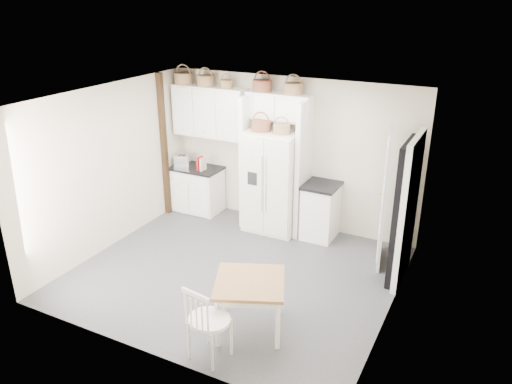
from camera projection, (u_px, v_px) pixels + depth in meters
The scene contains 29 objects.
floor at pixel (235, 273), 7.41m from camera, with size 4.50×4.50×0.00m, color #4D4E53.
ceiling at pixel (232, 98), 6.44m from camera, with size 4.50×4.50×0.00m, color white.
wall_back at pixel (291, 153), 8.58m from camera, with size 4.50×4.50×0.00m, color beige.
wall_left at pixel (110, 168), 7.87m from camera, with size 4.00×4.00×0.00m, color beige.
wall_right at pixel (398, 223), 5.98m from camera, with size 4.00×4.00×0.00m, color beige.
refrigerator at pixel (274, 181), 8.50m from camera, with size 0.91×0.73×1.76m, color white.
base_cab_left at pixel (198, 190), 9.40m from camera, with size 0.88×0.56×0.82m, color white.
base_cab_right at pixel (321, 212), 8.35m from camera, with size 0.52×0.62×0.91m, color white.
dining_table at pixel (250, 305), 6.06m from camera, with size 0.82×0.82×0.68m, color brown.
windsor_chair at pixel (209, 320), 5.53m from camera, with size 0.49×0.45×1.00m, color white.
counter_left at pixel (197, 168), 9.24m from camera, with size 0.92×0.59×0.04m, color black.
counter_right at pixel (322, 185), 8.18m from camera, with size 0.56×0.66×0.04m, color black.
toaster at pixel (182, 160), 9.30m from camera, with size 0.29×0.17×0.20m, color silver.
cookbook_red at pixel (200, 163), 9.06m from camera, with size 0.04×0.17×0.25m, color #B51419.
cookbook_cream at pixel (203, 164), 9.04m from camera, with size 0.04×0.16×0.24m, color beige.
basket_upper_a at pixel (184, 78), 8.86m from camera, with size 0.34×0.34×0.19m, color brown.
basket_upper_b at pixel (206, 81), 8.67m from camera, with size 0.31×0.31×0.18m, color brown.
basket_upper_c at pixel (227, 84), 8.50m from camera, with size 0.23×0.23×0.14m, color brown.
basket_bridge_a at pixel (262, 86), 8.21m from camera, with size 0.33×0.33×0.19m, color brown.
basket_bridge_b at pixel (293, 89), 7.98m from camera, with size 0.31×0.31×0.18m, color brown.
basket_fridge_a at pixel (261, 126), 8.13m from camera, with size 0.32×0.32×0.17m, color brown.
basket_fridge_b at pixel (282, 129), 7.98m from camera, with size 0.28×0.28×0.15m, color brown.
upper_cabinet at pixel (210, 112), 8.84m from camera, with size 1.40×0.34×0.90m, color white.
bridge_cabinet at pixel (280, 107), 8.19m from camera, with size 1.12×0.34×0.45m, color white.
fridge_panel_left at pixel (249, 161), 8.66m from camera, with size 0.08×0.60×2.30m, color white.
fridge_panel_right at pixel (303, 170), 8.23m from camera, with size 0.08×0.60×2.30m, color white.
trim_post at pixel (164, 146), 8.96m from camera, with size 0.09×0.09×2.60m, color black.
doorway_void at pixel (405, 212), 6.94m from camera, with size 0.18×0.85×2.05m, color black.
door_slab at pixel (385, 199), 7.37m from camera, with size 0.80×0.04×2.05m, color white.
Camera 1 is at (3.18, -5.59, 3.89)m, focal length 35.00 mm.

